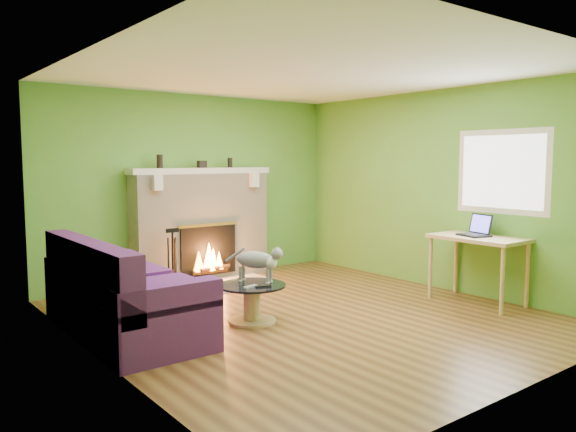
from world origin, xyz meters
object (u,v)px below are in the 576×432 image
coffee_table (252,300)px  desk (478,245)px  cat (255,264)px  sofa (120,297)px

coffee_table → desk: bearing=-20.7°
coffee_table → cat: size_ratio=1.12×
sofa → cat: (1.33, -0.39, 0.23)m
sofa → cat: bearing=-16.4°
sofa → cat: size_ratio=3.33×
sofa → desk: size_ratio=1.96×
sofa → coffee_table: size_ratio=2.96×
coffee_table → desk: 2.78m
sofa → coffee_table: sofa is taller
cat → sofa: bearing=132.8°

